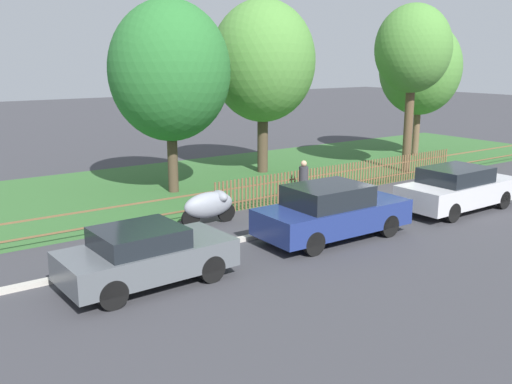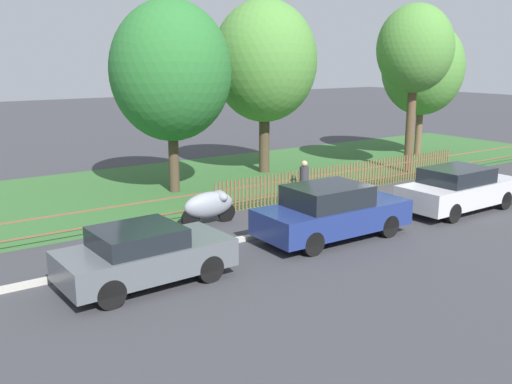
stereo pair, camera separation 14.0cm
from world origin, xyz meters
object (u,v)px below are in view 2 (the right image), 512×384
Objects in this scene: parked_car_navy_estate at (459,189)px; tree_behind_motorcycle at (265,62)px; tree_nearest_kerb at (171,71)px; parked_car_silver_hatchback at (144,254)px; tree_mid_park at (415,50)px; covered_motorcycle at (210,205)px; tree_far_left at (423,68)px; parked_car_black_saloon at (332,212)px; pedestrian_near_fence at (304,180)px.

tree_behind_motorcycle is (-1.47, 9.23, 4.13)m from parked_car_navy_estate.
tree_nearest_kerb is at bearing -166.90° from tree_behind_motorcycle.
tree_mid_park is at bearing 17.55° from parked_car_silver_hatchback.
tree_mid_park reaches higher than covered_motorcycle.
parked_car_silver_hatchback is 16.87m from tree_mid_park.
parked_car_navy_estate is 11.93m from tree_far_left.
parked_car_silver_hatchback is 10.03m from tree_nearest_kerb.
tree_far_left is (7.80, 8.20, 3.77)m from parked_car_navy_estate.
parked_car_black_saloon is 3.74m from pedestrian_near_fence.
parked_car_black_saloon is 0.61× the size of tree_behind_motorcycle.
tree_mid_park reaches higher than parked_car_black_saloon.
parked_car_black_saloon is at bearing -150.67° from tree_mid_park.
tree_nearest_kerb is (4.78, 7.93, 3.86)m from parked_car_silver_hatchback.
tree_mid_park reaches higher than tree_nearest_kerb.
parked_car_navy_estate is at bearing -50.62° from tree_nearest_kerb.
parked_car_navy_estate is at bearing -125.30° from tree_mid_park.
parked_car_navy_estate is (5.60, -0.17, -0.03)m from parked_car_black_saloon.
parked_car_silver_hatchback is at bearing -137.36° from tree_behind_motorcycle.
tree_mid_park is at bearing -13.53° from tree_nearest_kerb.
tree_nearest_kerb is 6.44m from pedestrian_near_fence.
parked_car_black_saloon is at bearing -114.52° from tree_behind_motorcycle.
parked_car_black_saloon reaches higher than covered_motorcycle.
parked_car_silver_hatchback is 8.23m from pedestrian_near_fence.
tree_behind_motorcycle is (6.25, 5.84, 4.26)m from covered_motorcycle.
parked_car_black_saloon is 2.85× the size of pedestrian_near_fence.
covered_motorcycle is 1.16× the size of pedestrian_near_fence.
parked_car_navy_estate is 11.07m from tree_nearest_kerb.
tree_mid_park is at bearing 10.99° from covered_motorcycle.
pedestrian_near_fence is (-2.41, -5.74, -3.98)m from tree_behind_motorcycle.
pedestrian_near_fence is (1.72, 3.31, 0.11)m from parked_car_black_saloon.
parked_car_navy_estate is 10.21m from tree_behind_motorcycle.
parked_car_black_saloon reaches higher than parked_car_silver_hatchback.
parked_car_black_saloon is at bearing -82.79° from tree_nearest_kerb.
parked_car_navy_estate is at bearing -133.55° from tree_far_left.
covered_motorcycle is at bearing -103.65° from tree_nearest_kerb.
tree_behind_motorcycle reaches higher than tree_nearest_kerb.
parked_car_black_saloon is at bearing -149.05° from tree_far_left.
covered_motorcycle is 6.19m from tree_nearest_kerb.
tree_behind_motorcycle is 6.55m from tree_mid_park.
parked_car_silver_hatchback is at bearing -137.37° from covered_motorcycle.
parked_car_silver_hatchback is 0.54× the size of tree_mid_park.
tree_nearest_kerb is (-6.59, 8.03, 3.81)m from parked_car_navy_estate.
tree_behind_motorcycle reaches higher than tree_mid_park.
tree_far_left reaches higher than parked_car_silver_hatchback.
tree_behind_motorcycle is 1.09× the size of tree_far_left.
tree_nearest_kerb is at bearing 97.99° from parked_car_black_saloon.
parked_car_silver_hatchback is at bearing -160.51° from tree_mid_park.
tree_far_left is 13.10m from pedestrian_near_fence.
tree_far_left is at bearing 17.89° from covered_motorcycle.
tree_behind_motorcycle is at bearing 145.30° from tree_mid_park.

